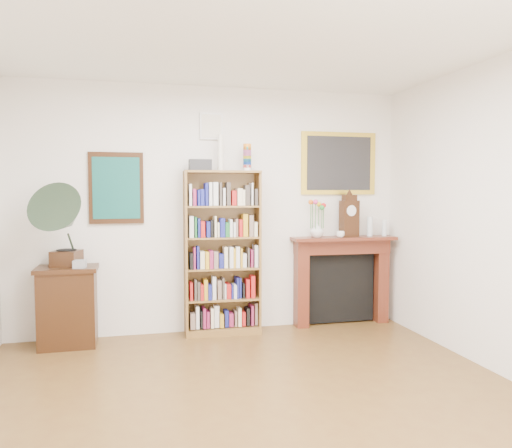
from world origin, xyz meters
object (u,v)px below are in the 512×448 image
Objects in this scene: side_cabinet at (68,306)px; gramophone at (64,220)px; flower_vase at (317,230)px; teacup at (340,234)px; bookshelf at (223,243)px; bottle_left at (370,226)px; cd_stack at (80,264)px; mantel_clock at (349,217)px; bottle_right at (384,228)px; fireplace at (341,273)px.

gramophone is at bearing -94.92° from side_cabinet.
gramophone reaches higher than flower_vase.
gramophone is 5.12× the size of flower_vase.
side_cabinet is 4.90× the size of flower_vase.
bookshelf is at bearing 177.97° from teacup.
flower_vase is 0.71× the size of bottle_left.
bookshelf is 1.40m from teacup.
flower_vase is (2.64, 0.21, 0.28)m from cd_stack.
mantel_clock is at bearing 27.55° from teacup.
bottle_right is (0.18, -0.02, -0.02)m from bottle_left.
bottle_left reaches higher than cd_stack.
side_cabinet is 3.73m from bottle_right.
teacup is 0.61m from bottle_right.
gramophone is 0.47m from cd_stack.
gramophone is 3.07m from teacup.
cd_stack is 3.09m from mantel_clock.
teacup is (2.91, 0.14, 0.23)m from cd_stack.
teacup reaches higher than fireplace.
mantel_clock is 0.30m from bottle_left.
teacup is 0.44m from bottle_left.
side_cabinet is 4.17× the size of bottle_right.
gramophone reaches higher than side_cabinet.
gramophone is 9.06× the size of teacup.
bookshelf is 2.54× the size of side_cabinet.
teacup reaches higher than cd_stack.
gramophone is at bearing -176.14° from flower_vase.
bottle_right is at bearing 18.37° from gramophone.
fireplace is at bearing 2.38° from side_cabinet.
bottle_left is at bearing -4.98° from fireplace.
bookshelf is 1.57m from mantel_clock.
flower_vase is 0.87m from bottle_right.
bookshelf is 2.44× the size of gramophone.
bottle_left is at bearing -7.37° from mantel_clock.
side_cabinet is at bearing -177.98° from flower_vase.
fireplace is 1.46× the size of gramophone.
fireplace is 10.61× the size of cd_stack.
bottle_left is (0.68, 0.01, 0.03)m from flower_vase.
bottle_right reaches higher than teacup.
gramophone reaches higher than cd_stack.
bottle_right is at bearing -10.66° from mantel_clock.
flower_vase reaches higher than side_cabinet.
cd_stack is 0.71× the size of flower_vase.
bookshelf is at bearing 171.01° from mantel_clock.
gramophone is 3.63× the size of bottle_left.
side_cabinet is at bearing 140.63° from cd_stack.
flower_vase is at bearing 4.30° from bookshelf.
mantel_clock is (0.07, -0.05, 0.69)m from fireplace.
fireplace is at bearing 5.89° from bookshelf.
flower_vase is (1.14, 0.03, 0.12)m from bookshelf.
mantel_clock reaches higher than bottle_left.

